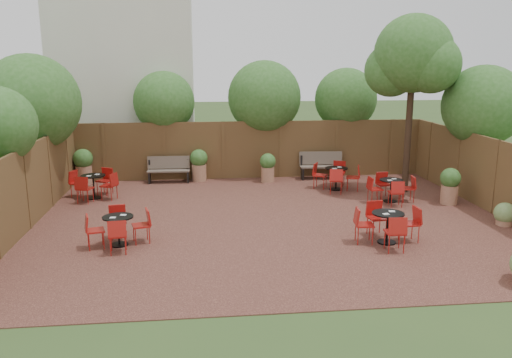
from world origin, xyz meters
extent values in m
plane|color=#354F23|center=(0.00, 0.00, 0.00)|extent=(80.00, 80.00, 0.00)
cube|color=#3A1F18|center=(0.00, 0.00, 0.01)|extent=(12.00, 10.00, 0.02)
cube|color=#4E341D|center=(0.00, 5.00, 1.00)|extent=(12.00, 0.08, 2.00)
cube|color=#4E341D|center=(-6.00, 0.00, 1.00)|extent=(0.08, 10.00, 2.00)
cube|color=#4E341D|center=(6.00, 0.00, 1.00)|extent=(0.08, 10.00, 2.00)
cube|color=silver|center=(-4.50, 8.00, 4.00)|extent=(5.00, 4.00, 8.00)
sphere|color=#2D5C1E|center=(-6.60, 3.00, 2.84)|extent=(2.80, 2.80, 2.80)
sphere|color=#2D5C1E|center=(-3.00, 5.70, 2.63)|extent=(2.12, 2.12, 2.12)
sphere|color=#2D5C1E|center=(0.50, 5.60, 2.77)|extent=(2.57, 2.57, 2.57)
sphere|color=#2D5C1E|center=(3.50, 5.80, 2.67)|extent=(2.24, 2.24, 2.24)
sphere|color=#2D5C1E|center=(6.60, 2.00, 2.72)|extent=(2.40, 2.40, 2.40)
cylinder|color=black|center=(4.55, 2.51, 2.24)|extent=(0.23, 0.23, 4.43)
sphere|color=#2D5C1E|center=(4.55, 2.51, 4.23)|extent=(2.31, 2.31, 2.31)
sphere|color=#2D5C1E|center=(4.05, 2.91, 3.74)|extent=(1.62, 1.62, 1.62)
sphere|color=#2D5C1E|center=(4.95, 2.11, 3.92)|extent=(1.69, 1.69, 1.69)
cube|color=brown|center=(-2.86, 4.55, 0.42)|extent=(1.41, 0.45, 0.05)
cube|color=brown|center=(-2.86, 4.74, 0.68)|extent=(1.41, 0.13, 0.42)
cube|color=black|center=(-3.50, 4.55, 0.21)|extent=(0.06, 0.42, 0.38)
cube|color=black|center=(-2.22, 4.55, 0.21)|extent=(0.06, 0.42, 0.38)
cube|color=brown|center=(2.38, 4.55, 0.45)|extent=(1.52, 0.55, 0.05)
cube|color=brown|center=(2.38, 4.75, 0.72)|extent=(1.50, 0.21, 0.45)
cube|color=black|center=(1.70, 4.55, 0.22)|extent=(0.09, 0.45, 0.40)
cube|color=black|center=(3.06, 4.55, 0.22)|extent=(0.09, 0.45, 0.40)
cylinder|color=black|center=(-4.97, 2.73, 0.03)|extent=(0.41, 0.41, 0.03)
cylinder|color=black|center=(-4.97, 2.73, 0.37)|extent=(0.05, 0.05, 0.66)
cylinder|color=black|center=(-4.97, 2.73, 0.71)|extent=(0.72, 0.72, 0.03)
cube|color=white|center=(-4.85, 2.81, 0.73)|extent=(0.16, 0.14, 0.01)
cube|color=white|center=(-5.06, 2.62, 0.73)|extent=(0.16, 0.14, 0.01)
cylinder|color=black|center=(2.33, -1.97, 0.03)|extent=(0.41, 0.41, 0.03)
cylinder|color=black|center=(2.33, -1.97, 0.37)|extent=(0.05, 0.05, 0.66)
cylinder|color=black|center=(2.33, -1.97, 0.71)|extent=(0.72, 0.72, 0.03)
cube|color=white|center=(2.44, -1.89, 0.73)|extent=(0.13, 0.10, 0.01)
cube|color=white|center=(2.24, -2.08, 0.73)|extent=(0.13, 0.10, 0.01)
cylinder|color=black|center=(2.47, 2.98, 0.03)|extent=(0.42, 0.42, 0.03)
cylinder|color=black|center=(2.47, 2.98, 0.37)|extent=(0.05, 0.05, 0.66)
cylinder|color=black|center=(2.47, 2.98, 0.71)|extent=(0.72, 0.72, 0.03)
cube|color=white|center=(2.59, 3.06, 0.73)|extent=(0.16, 0.13, 0.01)
cube|color=white|center=(2.38, 2.87, 0.73)|extent=(0.16, 0.13, 0.01)
cylinder|color=black|center=(3.68, 1.40, 0.03)|extent=(0.39, 0.39, 0.03)
cylinder|color=black|center=(3.68, 1.40, 0.35)|extent=(0.04, 0.04, 0.62)
cylinder|color=black|center=(3.68, 1.40, 0.66)|extent=(0.67, 0.67, 0.03)
cube|color=white|center=(3.78, 1.47, 0.68)|extent=(0.12, 0.09, 0.01)
cube|color=white|center=(3.59, 1.30, 0.68)|extent=(0.12, 0.09, 0.01)
cylinder|color=black|center=(-3.63, -1.46, 0.03)|extent=(0.39, 0.39, 0.03)
cylinder|color=black|center=(-3.63, -1.46, 0.35)|extent=(0.04, 0.04, 0.63)
cylinder|color=black|center=(-3.63, -1.46, 0.67)|extent=(0.68, 0.68, 0.03)
cube|color=white|center=(-3.52, -1.39, 0.69)|extent=(0.14, 0.12, 0.01)
cube|color=white|center=(-3.72, -1.57, 0.69)|extent=(0.14, 0.12, 0.01)
cylinder|color=#9B684D|center=(-1.85, 4.70, 0.30)|extent=(0.49, 0.49, 0.57)
sphere|color=#2D5C1E|center=(-1.85, 4.70, 0.81)|extent=(0.59, 0.59, 0.59)
cylinder|color=#9B684D|center=(0.46, 4.30, 0.27)|extent=(0.44, 0.44, 0.51)
sphere|color=#2D5C1E|center=(0.46, 4.30, 0.73)|extent=(0.53, 0.53, 0.53)
cylinder|color=#9B684D|center=(-5.65, 4.68, 0.33)|extent=(0.53, 0.53, 0.61)
sphere|color=#2D5C1E|center=(-5.65, 4.68, 0.87)|extent=(0.64, 0.64, 0.64)
cylinder|color=#9B684D|center=(5.25, 0.99, 0.29)|extent=(0.47, 0.47, 0.54)
sphere|color=#2D5C1E|center=(5.25, 0.99, 0.78)|extent=(0.57, 0.57, 0.57)
cylinder|color=#9B684D|center=(5.70, -1.04, 0.11)|extent=(0.39, 0.39, 0.18)
sphere|color=#678847|center=(5.70, -1.04, 0.33)|extent=(0.53, 0.53, 0.53)
camera|label=1|loc=(-1.80, -12.59, 4.02)|focal=36.23mm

